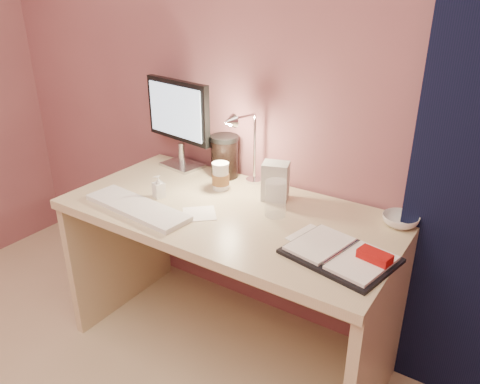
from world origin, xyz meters
The scene contains 13 objects.
desk centered at (0.00, 1.45, 0.50)m, with size 1.40×0.70×0.73m.
monitor centered at (-0.48, 1.66, 0.99)m, with size 0.41×0.18×0.44m.
keyboard centered at (-0.32, 1.17, 0.74)m, with size 0.50×0.15×0.02m, color white.
planner centered at (0.53, 1.29, 0.74)m, with size 0.40×0.33×0.05m.
paper_a centered at (-0.08, 1.28, 0.73)m, with size 0.13×0.13×0.00m, color white.
paper_b centered at (0.40, 1.35, 0.73)m, with size 0.16×0.16×0.00m, color white.
coffee_cup centered at (-0.15, 1.53, 0.79)m, with size 0.08×0.08×0.13m.
clear_cup centered at (0.18, 1.44, 0.80)m, with size 0.08×0.08×0.15m, color white.
bowl centered at (0.63, 1.63, 0.75)m, with size 0.14×0.14×0.04m, color silver.
lotion_bottle centered at (-0.32, 1.31, 0.78)m, with size 0.05×0.05×0.10m, color silver.
dark_jar centered at (-0.22, 1.67, 0.82)m, with size 0.13×0.13×0.18m, color black.
product_box centered at (0.11, 1.58, 0.81)m, with size 0.11×0.09×0.17m, color beige.
desk_lamp centered at (-0.04, 1.61, 0.95)m, with size 0.13×0.21×0.35m.
Camera 1 is at (0.99, -0.04, 1.59)m, focal length 35.00 mm.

